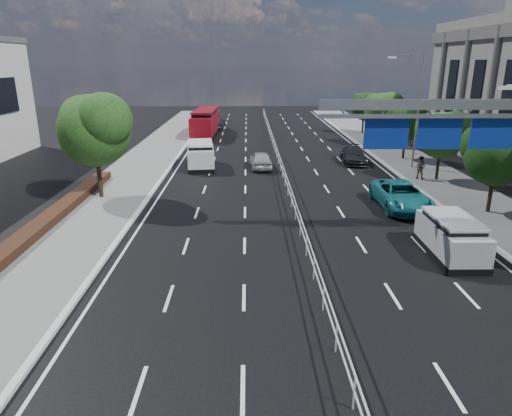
{
  "coord_description": "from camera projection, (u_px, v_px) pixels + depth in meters",
  "views": [
    {
      "loc": [
        -2.64,
        -10.18,
        8.43
      ],
      "look_at": [
        -2.28,
        8.42,
        2.4
      ],
      "focal_mm": 32.0,
      "sensor_mm": 36.0,
      "label": 1
    }
  ],
  "objects": [
    {
      "name": "ground",
      "position": [
        346.0,
        388.0,
        12.33
      ],
      "size": [
        160.0,
        160.0,
        0.0
      ],
      "primitive_type": "plane",
      "color": "black",
      "rests_on": "ground"
    },
    {
      "name": "kerb_near",
      "position": [
        10.0,
        390.0,
        12.14
      ],
      "size": [
        0.25,
        140.0,
        0.15
      ],
      "primitive_type": "cube",
      "color": "silver",
      "rests_on": "ground"
    },
    {
      "name": "median_fence",
      "position": [
        283.0,
        173.0,
        33.56
      ],
      "size": [
        0.05,
        85.0,
        1.02
      ],
      "color": "silver",
      "rests_on": "ground"
    },
    {
      "name": "overhead_gantry",
      "position": [
        458.0,
        127.0,
        20.28
      ],
      "size": [
        10.24,
        0.38,
        7.45
      ],
      "color": "gray",
      "rests_on": "ground"
    },
    {
      "name": "streetlight_far",
      "position": [
        415.0,
        104.0,
        35.64
      ],
      "size": [
        2.78,
        2.4,
        9.0
      ],
      "color": "gray",
      "rests_on": "ground"
    },
    {
      "name": "near_tree_back",
      "position": [
        95.0,
        126.0,
        27.78
      ],
      "size": [
        4.84,
        4.51,
        6.69
      ],
      "color": "black",
      "rests_on": "ground"
    },
    {
      "name": "far_tree_d",
      "position": [
        499.0,
        151.0,
        25.16
      ],
      "size": [
        3.85,
        3.59,
        5.34
      ],
      "color": "black",
      "rests_on": "ground"
    },
    {
      "name": "far_tree_e",
      "position": [
        443.0,
        133.0,
        32.34
      ],
      "size": [
        3.63,
        3.38,
        5.13
      ],
      "color": "black",
      "rests_on": "ground"
    },
    {
      "name": "far_tree_f",
      "position": [
        407.0,
        120.0,
        39.49
      ],
      "size": [
        3.52,
        3.28,
        5.02
      ],
      "color": "black",
      "rests_on": "ground"
    },
    {
      "name": "far_tree_g",
      "position": [
        383.0,
        109.0,
        46.54
      ],
      "size": [
        3.96,
        3.69,
        5.45
      ],
      "color": "black",
      "rests_on": "ground"
    },
    {
      "name": "far_tree_h",
      "position": [
        365.0,
        105.0,
        53.78
      ],
      "size": [
        3.41,
        3.18,
        4.91
      ],
      "color": "black",
      "rests_on": "ground"
    },
    {
      "name": "white_minivan",
      "position": [
        200.0,
        155.0,
        37.44
      ],
      "size": [
        2.64,
        5.06,
        2.11
      ],
      "rotation": [
        0.0,
        0.0,
        0.11
      ],
      "color": "black",
      "rests_on": "ground"
    },
    {
      "name": "red_bus",
      "position": [
        206.0,
        122.0,
        53.28
      ],
      "size": [
        2.81,
        10.27,
        3.04
      ],
      "rotation": [
        0.0,
        0.0,
        -0.04
      ],
      "color": "black",
      "rests_on": "ground"
    },
    {
      "name": "near_car_silver",
      "position": [
        261.0,
        160.0,
        37.29
      ],
      "size": [
        1.93,
        4.18,
        1.39
      ],
      "primitive_type": "imported",
      "rotation": [
        0.0,
        0.0,
        3.21
      ],
      "color": "#A3A5AA",
      "rests_on": "ground"
    },
    {
      "name": "near_car_dark",
      "position": [
        217.0,
        124.0,
        58.42
      ],
      "size": [
        1.96,
        4.4,
        1.4
      ],
      "primitive_type": "imported",
      "rotation": [
        0.0,
        0.0,
        3.03
      ],
      "color": "black",
      "rests_on": "ground"
    },
    {
      "name": "silver_minivan",
      "position": [
        451.0,
        237.0,
        20.47
      ],
      "size": [
        1.89,
        4.37,
        1.81
      ],
      "rotation": [
        0.0,
        0.0,
        -0.01
      ],
      "color": "black",
      "rests_on": "ground"
    },
    {
      "name": "parked_car_teal",
      "position": [
        401.0,
        195.0,
        27.14
      ],
      "size": [
        2.63,
        5.64,
        1.56
      ],
      "primitive_type": "imported",
      "rotation": [
        0.0,
        0.0,
        0.01
      ],
      "color": "#196A71",
      "rests_on": "ground"
    },
    {
      "name": "parked_car_dark",
      "position": [
        354.0,
        155.0,
        39.19
      ],
      "size": [
        2.17,
        4.7,
        1.33
      ],
      "primitive_type": "imported",
      "rotation": [
        0.0,
        0.0,
        -0.07
      ],
      "color": "black",
      "rests_on": "ground"
    },
    {
      "name": "pedestrian_b",
      "position": [
        420.0,
        167.0,
        33.33
      ],
      "size": [
        1.04,
        1.01,
        1.68
      ],
      "primitive_type": "imported",
      "rotation": [
        0.0,
        0.0,
        2.46
      ],
      "color": "gray",
      "rests_on": "sidewalk_far"
    }
  ]
}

